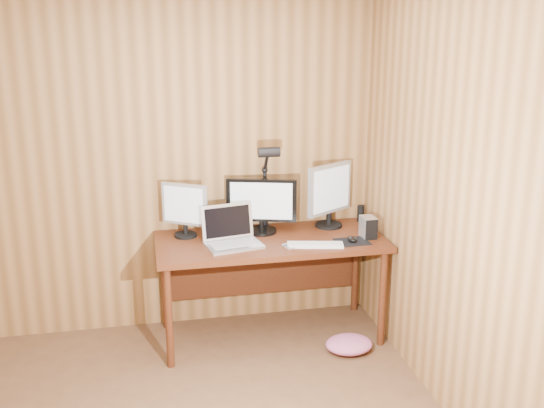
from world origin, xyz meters
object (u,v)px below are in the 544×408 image
object	(u,v)px
monitor_right	(330,193)
keyboard	(315,245)
phone	(288,246)
desk	(269,252)
hard_drive	(368,227)
laptop	(231,235)
speaker	(361,213)
desk_lamp	(267,175)
monitor_left	(185,209)
monitor_center	(261,205)
mouse	(352,239)

from	to	relation	value
monitor_right	keyboard	world-z (taller)	monitor_right
phone	desk	bearing A→B (deg)	92.22
hard_drive	laptop	bearing A→B (deg)	175.11
desk	laptop	world-z (taller)	laptop
laptop	speaker	distance (m)	1.08
desk_lamp	keyboard	bearing A→B (deg)	-46.15
desk	speaker	distance (m)	0.80
desk	monitor_left	xyz separation A→B (m)	(-0.58, 0.10, 0.33)
desk	phone	xyz separation A→B (m)	(0.08, -0.26, 0.13)
laptop	desk_lamp	xyz separation A→B (m)	(0.30, 0.26, 0.35)
monitor_left	hard_drive	xyz separation A→B (m)	(1.26, -0.28, -0.13)
monitor_center	laptop	bearing A→B (deg)	-124.72
monitor_left	monitor_right	xyz separation A→B (m)	(1.06, 0.01, 0.05)
keyboard	mouse	world-z (taller)	mouse
monitor_center	keyboard	distance (m)	0.51
hard_drive	desk_lamp	world-z (taller)	desk_lamp
keyboard	hard_drive	bearing A→B (deg)	25.77
laptop	mouse	world-z (taller)	laptop
desk_lamp	laptop	bearing A→B (deg)	-126.92
desk	mouse	distance (m)	0.61
monitor_center	laptop	world-z (taller)	monitor_center
monitor_left	speaker	bearing A→B (deg)	35.04
monitor_center	mouse	xyz separation A→B (m)	(0.57, -0.34, -0.18)
desk	speaker	xyz separation A→B (m)	(0.75, 0.19, 0.18)
desk_lamp	monitor_center	bearing A→B (deg)	-121.34
monitor_right	phone	xyz separation A→B (m)	(-0.40, -0.38, -0.25)
desk	monitor_left	distance (m)	0.67
keyboard	phone	bearing A→B (deg)	-170.93
desk	mouse	bearing A→B (deg)	-24.71
monitor_center	desk_lamp	distance (m)	0.22
desk	phone	world-z (taller)	phone
mouse	desk	bearing A→B (deg)	140.45
desk	monitor_center	xyz separation A→B (m)	(-0.03, 0.09, 0.33)
monitor_left	phone	size ratio (longest dim) A/B	3.57
monitor_center	phone	bearing A→B (deg)	-55.59
hard_drive	speaker	distance (m)	0.37
desk	speaker	size ratio (longest dim) A/B	12.74
desk_lamp	hard_drive	bearing A→B (deg)	-12.75
laptop	speaker	world-z (taller)	laptop
mouse	desk_lamp	size ratio (longest dim) A/B	0.16
monitor_right	speaker	bearing A→B (deg)	-16.71
monitor_center	speaker	size ratio (longest dim) A/B	3.92
monitor_left	desk_lamp	bearing A→B (deg)	34.99
monitor_left	hard_drive	bearing A→B (deg)	19.01
hard_drive	desk_lamp	xyz separation A→B (m)	(-0.66, 0.32, 0.34)
monitor_left	laptop	world-z (taller)	monitor_left
desk	speaker	world-z (taller)	speaker
monitor_center	monitor_left	distance (m)	0.55
keyboard	desk_lamp	distance (m)	0.63
monitor_right	desk_lamp	bearing A→B (deg)	145.94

